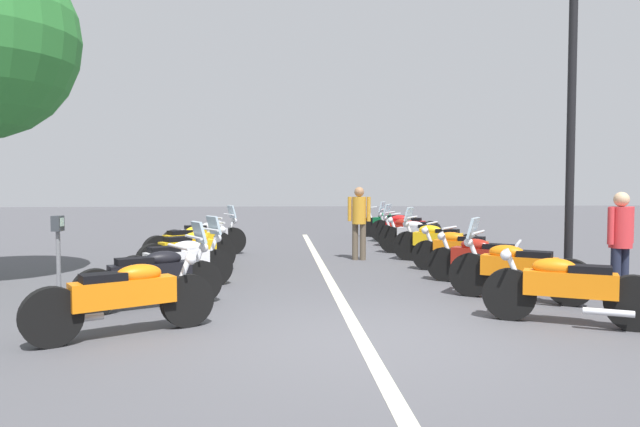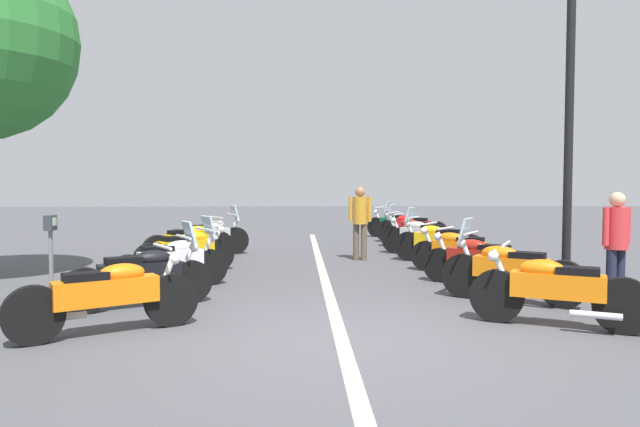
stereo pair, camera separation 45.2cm
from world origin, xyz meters
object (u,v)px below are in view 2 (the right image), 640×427
Objects in this scene: motorcycle_left_row_4 at (190,243)px; motorcycle_right_row_3 at (458,251)px; motorcycle_right_row_5 at (422,236)px; bystander_1 at (616,239)px; motorcycle_left_row_3 at (187,250)px; motorcycle_left_row_5 at (208,236)px; motorcycle_left_row_1 at (142,275)px; motorcycle_left_row_2 at (173,261)px; motorcycle_right_row_7 at (410,227)px; parking_meter at (51,242)px; motorcycle_left_row_0 at (108,295)px; motorcycle_right_row_2 at (480,260)px; motorcycle_right_row_1 at (509,270)px; motorcycle_right_row_8 at (397,224)px; motorcycle_right_row_6 at (414,231)px; motorcycle_right_row_4 at (438,241)px; bystander_0 at (360,217)px; motorcycle_right_row_0 at (556,290)px.

motorcycle_left_row_4 is 5.68m from motorcycle_right_row_3.
motorcycle_right_row_5 is 6.13m from bystander_1.
motorcycle_left_row_3 is 0.88× the size of motorcycle_left_row_5.
motorcycle_left_row_1 is 1.07× the size of motorcycle_left_row_4.
motorcycle_right_row_7 reaches higher than motorcycle_left_row_2.
motorcycle_right_row_3 is at bearing 25.02° from parking_meter.
parking_meter is at bearing 97.00° from motorcycle_left_row_0.
motorcycle_left_row_1 is 1.11× the size of motorcycle_right_row_3.
motorcycle_left_row_2 is 5.18m from motorcycle_right_row_2.
motorcycle_left_row_3 reaches higher than motorcycle_right_row_3.
motorcycle_right_row_1 is at bearing 2.26° from parking_meter.
motorcycle_right_row_8 is at bearing -60.38° from motorcycle_right_row_5.
motorcycle_left_row_1 is 6.08m from motorcycle_right_row_3.
motorcycle_right_row_1 is at bearing 122.65° from motorcycle_right_row_3.
motorcycle_right_row_6 is at bearing -11.17° from bystander_1.
motorcycle_right_row_6 is (2.98, -5.52, -0.01)m from motorcycle_left_row_4.
motorcycle_right_row_8 is (4.50, -0.14, -0.00)m from motorcycle_right_row_5.
motorcycle_left_row_2 is 10.37m from motorcycle_right_row_8.
motorcycle_left_row_5 is 1.10× the size of motorcycle_right_row_1.
motorcycle_right_row_2 is at bearing 115.56° from motorcycle_right_row_7.
motorcycle_right_row_4 is at bearing -3.16° from motorcycle_left_row_2.
motorcycle_left_row_0 is 1.15× the size of bystander_0.
motorcycle_left_row_2 is 4.99m from bystander_0.
bystander_0 reaches higher than bystander_1.
bystander_1 is (-4.50, -6.93, 0.48)m from motorcycle_left_row_4.
motorcycle_right_row_4 is 1.12× the size of bystander_1.
motorcycle_right_row_5 is 1.09× the size of motorcycle_right_row_6.
motorcycle_right_row_6 is 1.35m from motorcycle_right_row_7.
motorcycle_right_row_4 is 0.91× the size of motorcycle_right_row_7.
motorcycle_left_row_3 is 5.92m from motorcycle_right_row_5.
bystander_0 is at bearing -41.39° from motorcycle_left_row_5.
motorcycle_right_row_2 is at bearing 121.93° from motorcycle_right_row_5.
motorcycle_right_row_1 is (1.49, 0.01, 0.01)m from motorcycle_right_row_0.
motorcycle_right_row_1 is at bearing -76.70° from motorcycle_left_row_4.
motorcycle_right_row_5 reaches higher than motorcycle_right_row_2.
motorcycle_left_row_3 is at bearing -45.42° from bystander_0.
motorcycle_right_row_0 is at bearing 124.86° from motorcycle_right_row_1.
motorcycle_left_row_5 is 6.13m from motorcycle_right_row_3.
parking_meter is (-5.56, 6.64, 0.43)m from motorcycle_right_row_5.
motorcycle_right_row_4 is (3.01, -5.17, 0.01)m from motorcycle_left_row_2.
motorcycle_right_row_5 is at bearing 112.01° from motorcycle_right_row_7.
motorcycle_left_row_4 reaches higher than motorcycle_right_row_8.
motorcycle_right_row_0 is at bearing -29.84° from motorcycle_left_row_0.
motorcycle_right_row_5 is 1.47× the size of parking_meter.
parking_meter reaches higher than motorcycle_left_row_5.
motorcycle_right_row_5 is (5.72, 0.04, -0.01)m from motorcycle_right_row_1.
motorcycle_right_row_6 is (5.94, -0.06, 0.01)m from motorcycle_right_row_2.
motorcycle_right_row_2 is 5.94m from motorcycle_right_row_6.
parking_meter reaches higher than motorcycle_right_row_7.
motorcycle_left_row_2 is 6.84m from bystander_1.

